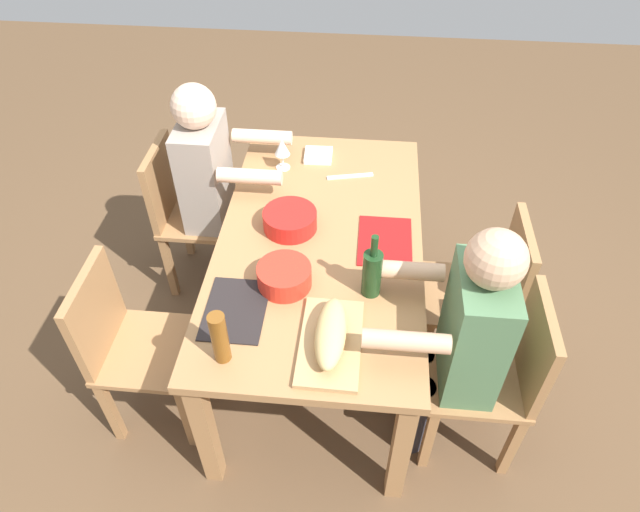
{
  "coord_description": "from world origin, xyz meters",
  "views": [
    {
      "loc": [
        1.81,
        0.17,
        2.37
      ],
      "look_at": [
        0.0,
        0.0,
        0.63
      ],
      "focal_mm": 31.59,
      "sensor_mm": 36.0,
      "label": 1
    }
  ],
  "objects_px": {
    "chair_far_right": "(499,371)",
    "wine_glass": "(282,148)",
    "serving_bowl_salad": "(290,219)",
    "chair_near_left": "(185,209)",
    "wine_bottle": "(372,272)",
    "chair_near_right": "(129,342)",
    "napkin_stack": "(318,155)",
    "diner_near_left": "(214,178)",
    "chair_far_center": "(486,290)",
    "dining_table": "(320,253)",
    "diner_far_right": "(462,334)",
    "bread_loaf": "(331,333)",
    "beer_bottle": "(220,338)",
    "cutting_board": "(330,343)",
    "serving_bowl_greens": "(284,275)"
  },
  "relations": [
    {
      "from": "chair_near_right",
      "to": "serving_bowl_salad",
      "type": "relative_size",
      "value": 3.59
    },
    {
      "from": "chair_near_right",
      "to": "beer_bottle",
      "type": "xyz_separation_m",
      "value": [
        0.22,
        0.48,
        0.37
      ]
    },
    {
      "from": "diner_far_right",
      "to": "chair_far_center",
      "type": "height_order",
      "value": "diner_far_right"
    },
    {
      "from": "dining_table",
      "to": "beer_bottle",
      "type": "height_order",
      "value": "beer_bottle"
    },
    {
      "from": "chair_near_left",
      "to": "serving_bowl_salad",
      "type": "distance_m",
      "value": 0.8
    },
    {
      "from": "chair_near_left",
      "to": "bread_loaf",
      "type": "xyz_separation_m",
      "value": [
        1.01,
        0.86,
        0.32
      ]
    },
    {
      "from": "diner_near_left",
      "to": "chair_far_center",
      "type": "bearing_deg",
      "value": 71.74
    },
    {
      "from": "diner_far_right",
      "to": "chair_far_center",
      "type": "relative_size",
      "value": 1.41
    },
    {
      "from": "dining_table",
      "to": "chair_far_right",
      "type": "height_order",
      "value": "chair_far_right"
    },
    {
      "from": "chair_far_right",
      "to": "wine_bottle",
      "type": "xyz_separation_m",
      "value": [
        -0.14,
        -0.54,
        0.37
      ]
    },
    {
      "from": "beer_bottle",
      "to": "wine_glass",
      "type": "height_order",
      "value": "beer_bottle"
    },
    {
      "from": "chair_near_left",
      "to": "diner_near_left",
      "type": "relative_size",
      "value": 0.71
    },
    {
      "from": "serving_bowl_salad",
      "to": "wine_glass",
      "type": "relative_size",
      "value": 1.43
    },
    {
      "from": "chair_near_right",
      "to": "diner_near_left",
      "type": "bearing_deg",
      "value": 168.29
    },
    {
      "from": "chair_far_right",
      "to": "wine_glass",
      "type": "distance_m",
      "value": 1.43
    },
    {
      "from": "diner_near_left",
      "to": "chair_far_center",
      "type": "relative_size",
      "value": 1.41
    },
    {
      "from": "chair_far_right",
      "to": "serving_bowl_salad",
      "type": "distance_m",
      "value": 1.07
    },
    {
      "from": "serving_bowl_greens",
      "to": "beer_bottle",
      "type": "xyz_separation_m",
      "value": [
        0.37,
        -0.17,
        0.06
      ]
    },
    {
      "from": "serving_bowl_salad",
      "to": "napkin_stack",
      "type": "xyz_separation_m",
      "value": [
        -0.56,
        0.07,
        -0.04
      ]
    },
    {
      "from": "cutting_board",
      "to": "wine_glass",
      "type": "relative_size",
      "value": 2.41
    },
    {
      "from": "serving_bowl_salad",
      "to": "chair_far_right",
      "type": "bearing_deg",
      "value": 61.08
    },
    {
      "from": "cutting_board",
      "to": "diner_near_left",
      "type": "bearing_deg",
      "value": -146.44
    },
    {
      "from": "chair_far_center",
      "to": "serving_bowl_greens",
      "type": "bearing_deg",
      "value": -71.72
    },
    {
      "from": "napkin_stack",
      "to": "cutting_board",
      "type": "bearing_deg",
      "value": 7.66
    },
    {
      "from": "chair_far_right",
      "to": "diner_far_right",
      "type": "distance_m",
      "value": 0.28
    },
    {
      "from": "wine_bottle",
      "to": "beer_bottle",
      "type": "height_order",
      "value": "wine_bottle"
    },
    {
      "from": "wine_glass",
      "to": "chair_near_right",
      "type": "bearing_deg",
      "value": -29.17
    },
    {
      "from": "wine_glass",
      "to": "chair_far_center",
      "type": "bearing_deg",
      "value": 63.15
    },
    {
      "from": "serving_bowl_salad",
      "to": "cutting_board",
      "type": "xyz_separation_m",
      "value": [
        0.62,
        0.23,
        -0.04
      ]
    },
    {
      "from": "chair_far_center",
      "to": "serving_bowl_greens",
      "type": "relative_size",
      "value": 3.94
    },
    {
      "from": "chair_near_left",
      "to": "chair_near_right",
      "type": "relative_size",
      "value": 1.0
    },
    {
      "from": "serving_bowl_greens",
      "to": "cutting_board",
      "type": "xyz_separation_m",
      "value": [
        0.28,
        0.21,
        -0.04
      ]
    },
    {
      "from": "serving_bowl_salad",
      "to": "napkin_stack",
      "type": "height_order",
      "value": "serving_bowl_salad"
    },
    {
      "from": "chair_near_left",
      "to": "chair_far_center",
      "type": "height_order",
      "value": "same"
    },
    {
      "from": "diner_far_right",
      "to": "serving_bowl_salad",
      "type": "bearing_deg",
      "value": -124.75
    },
    {
      "from": "diner_far_right",
      "to": "diner_near_left",
      "type": "xyz_separation_m",
      "value": [
        -0.89,
        -1.16,
        0.0
      ]
    },
    {
      "from": "chair_far_right",
      "to": "chair_far_center",
      "type": "xyz_separation_m",
      "value": [
        -0.44,
        0.0,
        0.0
      ]
    },
    {
      "from": "chair_far_center",
      "to": "bread_loaf",
      "type": "distance_m",
      "value": 0.94
    },
    {
      "from": "chair_far_center",
      "to": "chair_near_left",
      "type": "bearing_deg",
      "value": -106.18
    },
    {
      "from": "dining_table",
      "to": "diner_far_right",
      "type": "xyz_separation_m",
      "value": [
        0.44,
        0.58,
        0.05
      ]
    },
    {
      "from": "bread_loaf",
      "to": "chair_far_right",
      "type": "bearing_deg",
      "value": 100.72
    },
    {
      "from": "chair_near_left",
      "to": "chair_far_right",
      "type": "bearing_deg",
      "value": 59.87
    },
    {
      "from": "chair_near_left",
      "to": "cutting_board",
      "type": "distance_m",
      "value": 1.35
    },
    {
      "from": "cutting_board",
      "to": "chair_far_center",
      "type": "bearing_deg",
      "value": 130.35
    },
    {
      "from": "chair_near_left",
      "to": "wine_bottle",
      "type": "xyz_separation_m",
      "value": [
        0.74,
        0.99,
        0.37
      ]
    },
    {
      "from": "serving_bowl_salad",
      "to": "cutting_board",
      "type": "height_order",
      "value": "serving_bowl_salad"
    },
    {
      "from": "wine_glass",
      "to": "dining_table",
      "type": "bearing_deg",
      "value": 24.89
    },
    {
      "from": "bread_loaf",
      "to": "wine_glass",
      "type": "height_order",
      "value": "wine_glass"
    },
    {
      "from": "diner_near_left",
      "to": "wine_glass",
      "type": "xyz_separation_m",
      "value": [
        -0.06,
        0.35,
        0.16
      ]
    },
    {
      "from": "chair_near_right",
      "to": "napkin_stack",
      "type": "distance_m",
      "value": 1.29
    }
  ]
}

